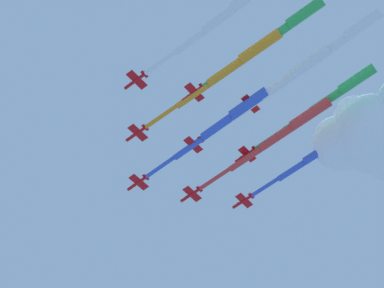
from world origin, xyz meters
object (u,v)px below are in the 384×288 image
Objects in this scene: jet_starboard_inner at (279,135)px; jet_port_outer at (320,151)px; jet_starboard_outer at (276,34)px; jet_starboard_mid at (221,18)px; jet_trail_starboard at (333,46)px; jet_port_mid at (279,84)px; jet_trail_port at (328,100)px; jet_port_inner at (228,70)px; jet_lead at (220,125)px.

jet_port_outer is (-8.91, -14.48, 3.13)m from jet_starboard_inner.
jet_starboard_inner is 35.98m from jet_starboard_outer.
jet_trail_starboard reaches higher than jet_starboard_mid.
jet_port_mid reaches higher than jet_starboard_outer.
jet_trail_starboard is (-29.84, 18.77, 1.30)m from jet_starboard_inner.
jet_starboard_outer is at bearing 44.11° from jet_trail_starboard.
jet_port_outer is at bearing -57.81° from jet_trail_starboard.
jet_port_outer is (-0.10, -30.96, 2.92)m from jet_port_mid.
jet_trail_starboard is (-9.68, 16.48, -0.89)m from jet_trail_port.
jet_trail_starboard reaches higher than jet_port_mid.
jet_port_mid is 1.09× the size of jet_starboard_outer.
jet_trail_port is at bearing -110.66° from jet_starboard_mid.
jet_starboard_outer is at bearing 114.25° from jet_port_mid.
jet_port_inner is at bearing -67.63° from jet_starboard_mid.
jet_trail_port reaches higher than jet_starboard_mid.
jet_starboard_mid is 61.13m from jet_port_outer.
jet_trail_port is (-16.59, -44.02, 2.60)m from jet_starboard_mid.
jet_starboard_outer is at bearing 116.26° from jet_starboard_inner.
jet_starboard_outer reaches higher than jet_starboard_mid.
jet_port_inner is 30.02m from jet_starboard_inner.
jet_trail_starboard is (-26.27, -27.54, 1.71)m from jet_starboard_mid.
jet_lead reaches higher than jet_starboard_mid.
jet_starboard_inner reaches higher than jet_starboard_mid.
jet_port_inner reaches higher than jet_starboard_outer.
jet_trail_starboard is (-45.40, 4.84, 1.00)m from jet_lead.
jet_port_inner is 1.10× the size of jet_starboard_mid.
jet_port_mid reaches higher than jet_port_inner.
jet_trail_starboard is (-21.03, 2.29, 1.08)m from jet_port_mid.
jet_port_mid is 17.31m from jet_starboard_outer.
jet_port_mid is at bearing 174.03° from jet_lead.
jet_starboard_mid is 1.04× the size of jet_starboard_outer.
jet_starboard_mid is 1.04× the size of jet_port_outer.
jet_port_inner is 19.28m from jet_starboard_outer.
jet_starboard_outer is (-7.11, 15.78, -0.03)m from jet_port_mid.
jet_trail_starboard reaches higher than jet_starboard_outer.
jet_starboard_mid is at bearing 94.40° from jet_starboard_inner.
jet_port_outer is 20.22m from jet_trail_port.
jet_port_inner is 36.18m from jet_trail_port.
jet_trail_port is (-35.72, -11.64, 1.89)m from jet_lead.
jet_lead is 37.61m from jet_starboard_mid.
jet_port_inner is 1.14× the size of jet_port_outer.
jet_trail_starboard is (-33.05, -11.08, 1.12)m from jet_port_inner.
jet_starboard_inner is 1.11× the size of jet_trail_port.
jet_port_outer reaches higher than jet_trail_port.
jet_trail_port reaches higher than jet_port_mid.
jet_trail_port is at bearing -161.95° from jet_lead.
jet_port_outer is (-24.47, -28.41, 2.84)m from jet_lead.
jet_port_mid is at bearing 89.81° from jet_port_outer.
jet_port_outer reaches higher than jet_starboard_inner.
jet_starboard_inner is at bearing -63.74° from jet_starboard_outer.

